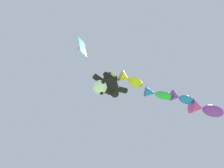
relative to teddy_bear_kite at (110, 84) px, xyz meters
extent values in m
ellipsoid|color=black|center=(0.00, 0.01, -0.29)|extent=(1.02, 0.87, 1.24)
sphere|color=black|center=(0.00, 0.01, 0.63)|extent=(0.85, 0.85, 0.85)
sphere|color=beige|center=(0.00, -0.35, 0.57)|extent=(0.36, 0.36, 0.36)
sphere|color=black|center=(-0.31, 0.01, 0.96)|extent=(0.35, 0.35, 0.35)
cylinder|color=black|center=(-0.74, 0.01, -0.07)|extent=(0.74, 0.33, 0.58)
sphere|color=black|center=(-0.28, 0.01, -0.88)|extent=(0.46, 0.46, 0.46)
sphere|color=black|center=(0.31, 0.01, 0.96)|extent=(0.35, 0.35, 0.35)
cylinder|color=black|center=(0.74, 0.01, -0.07)|extent=(0.74, 0.33, 0.58)
sphere|color=black|center=(0.28, 0.01, -0.88)|extent=(0.46, 0.46, 0.46)
sphere|color=white|center=(-0.68, -0.15, -1.27)|extent=(0.74, 0.74, 0.74)
sphere|color=black|center=(-0.34, -0.15, -1.27)|extent=(0.21, 0.21, 0.21)
sphere|color=black|center=(-0.76, 0.08, -1.03)|extent=(0.21, 0.21, 0.21)
sphere|color=black|center=(-0.68, -0.49, -1.32)|extent=(0.21, 0.21, 0.21)
sphere|color=black|center=(-0.52, -0.04, -1.54)|extent=(0.21, 0.21, 0.21)
ellipsoid|color=yellow|center=(1.52, -0.38, 0.93)|extent=(0.98, 0.59, 0.49)
cone|color=yellow|center=(0.76, -0.38, 0.93)|extent=(0.54, 0.73, 0.73)
sphere|color=black|center=(1.83, -0.39, 1.06)|extent=(0.13, 0.13, 0.13)
ellipsoid|color=green|center=(3.38, -0.57, 0.51)|extent=(1.21, 0.76, 0.42)
cone|color=blue|center=(2.54, -0.36, 0.51)|extent=(0.75, 0.75, 0.62)
sphere|color=black|center=(3.73, -0.66, 0.62)|extent=(0.11, 0.11, 0.11)
ellipsoid|color=blue|center=(4.87, -0.90, 0.68)|extent=(1.03, 0.70, 0.48)
cone|color=purple|center=(4.14, -0.79, 0.68)|extent=(0.63, 0.78, 0.70)
sphere|color=black|center=(5.17, -0.95, 0.81)|extent=(0.12, 0.12, 0.12)
ellipsoid|color=purple|center=(6.83, -1.03, 0.60)|extent=(1.56, 1.07, 0.66)
cone|color=#E53F9E|center=(5.75, -0.79, 0.60)|extent=(0.98, 1.12, 0.97)
sphere|color=black|center=(7.28, -1.13, 0.78)|extent=(0.17, 0.17, 0.17)
cube|color=#19ADB2|center=(-2.24, -0.50, 2.20)|extent=(1.13, 1.04, 1.52)
cylinder|color=blue|center=(-2.43, -0.55, 1.06)|extent=(0.03, 0.03, 1.31)
cylinder|color=blue|center=(-2.05, -0.48, 0.67)|extent=(0.03, 0.30, 2.08)
camera|label=1|loc=(-2.93, -5.81, -12.72)|focal=40.00mm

